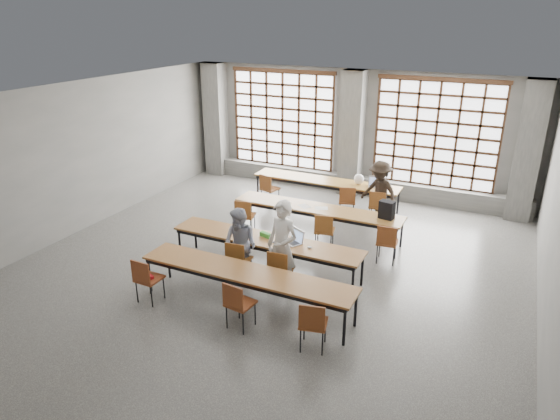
% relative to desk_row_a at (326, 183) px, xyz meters
% --- Properties ---
extents(floor, '(11.00, 11.00, 0.00)m').
position_rel_desk_row_a_xyz_m(floor, '(0.25, -3.91, -0.66)').
color(floor, '#474745').
rests_on(floor, ground).
extents(ceiling, '(11.00, 11.00, 0.00)m').
position_rel_desk_row_a_xyz_m(ceiling, '(0.25, -3.91, 2.84)').
color(ceiling, silver).
rests_on(ceiling, floor).
extents(wall_back, '(10.00, 0.00, 10.00)m').
position_rel_desk_row_a_xyz_m(wall_back, '(0.25, 1.59, 1.09)').
color(wall_back, '#5F5F5C').
rests_on(wall_back, floor).
extents(wall_front, '(10.00, 0.00, 10.00)m').
position_rel_desk_row_a_xyz_m(wall_front, '(0.25, -9.41, 1.09)').
color(wall_front, '#5F5F5C').
rests_on(wall_front, floor).
extents(wall_left, '(0.00, 11.00, 11.00)m').
position_rel_desk_row_a_xyz_m(wall_left, '(-4.75, -3.91, 1.09)').
color(wall_left, '#5F5F5C').
rests_on(wall_left, floor).
extents(wall_right, '(0.00, 11.00, 11.00)m').
position_rel_desk_row_a_xyz_m(wall_right, '(5.25, -3.91, 1.09)').
color(wall_right, '#5F5F5C').
rests_on(wall_right, floor).
extents(column_left, '(0.60, 0.55, 3.50)m').
position_rel_desk_row_a_xyz_m(column_left, '(-4.25, 1.31, 1.09)').
color(column_left, '#52524F').
rests_on(column_left, floor).
extents(column_mid, '(0.60, 0.55, 3.50)m').
position_rel_desk_row_a_xyz_m(column_mid, '(0.25, 1.31, 1.09)').
color(column_mid, '#52524F').
rests_on(column_mid, floor).
extents(column_right, '(0.60, 0.55, 3.50)m').
position_rel_desk_row_a_xyz_m(column_right, '(4.75, 1.31, 1.09)').
color(column_right, '#52524F').
rests_on(column_right, floor).
extents(window_left, '(3.32, 0.12, 3.00)m').
position_rel_desk_row_a_xyz_m(window_left, '(-2.00, 1.51, 1.24)').
color(window_left, white).
rests_on(window_left, wall_back).
extents(window_right, '(3.32, 0.12, 3.00)m').
position_rel_desk_row_a_xyz_m(window_right, '(2.50, 1.51, 1.24)').
color(window_right, white).
rests_on(window_right, wall_back).
extents(sill_ledge, '(9.80, 0.35, 0.50)m').
position_rel_desk_row_a_xyz_m(sill_ledge, '(0.25, 1.39, -0.41)').
color(sill_ledge, '#52524F').
rests_on(sill_ledge, floor).
extents(desk_row_a, '(4.00, 0.70, 0.73)m').
position_rel_desk_row_a_xyz_m(desk_row_a, '(0.00, 0.00, 0.00)').
color(desk_row_a, brown).
rests_on(desk_row_a, floor).
extents(desk_row_b, '(4.00, 0.70, 0.73)m').
position_rel_desk_row_a_xyz_m(desk_row_b, '(0.54, -1.97, 0.00)').
color(desk_row_b, brown).
rests_on(desk_row_b, floor).
extents(desk_row_c, '(4.00, 0.70, 0.73)m').
position_rel_desk_row_a_xyz_m(desk_row_c, '(0.25, -4.00, 0.00)').
color(desk_row_c, brown).
rests_on(desk_row_c, floor).
extents(desk_row_d, '(4.00, 0.70, 0.73)m').
position_rel_desk_row_a_xyz_m(desk_row_d, '(0.55, -5.35, 0.00)').
color(desk_row_d, brown).
rests_on(desk_row_d, floor).
extents(chair_back_left, '(0.50, 0.50, 0.88)m').
position_rel_desk_row_a_xyz_m(chair_back_left, '(-1.42, -0.63, -0.13)').
color(chair_back_left, maroon).
rests_on(chair_back_left, floor).
extents(chair_back_mid, '(0.53, 0.53, 0.88)m').
position_rel_desk_row_a_xyz_m(chair_back_mid, '(0.82, -0.63, -0.13)').
color(chair_back_mid, brown).
rests_on(chair_back_mid, floor).
extents(chair_back_right, '(0.47, 0.47, 0.88)m').
position_rel_desk_row_a_xyz_m(chair_back_right, '(1.61, -0.63, -0.13)').
color(chair_back_right, brown).
rests_on(chair_back_right, floor).
extents(chair_mid_left, '(0.50, 0.50, 0.88)m').
position_rel_desk_row_a_xyz_m(chair_mid_left, '(-1.04, -2.60, -0.13)').
color(chair_mid_left, brown).
rests_on(chair_mid_left, floor).
extents(chair_mid_centre, '(0.50, 0.50, 0.88)m').
position_rel_desk_row_a_xyz_m(chair_mid_centre, '(0.96, -2.60, -0.13)').
color(chair_mid_centre, brown).
rests_on(chair_mid_centre, floor).
extents(chair_mid_right, '(0.46, 0.47, 0.88)m').
position_rel_desk_row_a_xyz_m(chair_mid_right, '(2.35, -2.60, -0.13)').
color(chair_mid_right, brown).
rests_on(chair_mid_right, floor).
extents(chair_front_left, '(0.45, 0.46, 0.88)m').
position_rel_desk_row_a_xyz_m(chair_front_left, '(-0.05, -4.63, -0.13)').
color(chair_front_left, brown).
rests_on(chair_front_left, floor).
extents(chair_front_right, '(0.45, 0.45, 0.88)m').
position_rel_desk_row_a_xyz_m(chair_front_right, '(0.85, -4.63, -0.13)').
color(chair_front_right, brown).
rests_on(chair_front_right, floor).
extents(chair_near_left, '(0.43, 0.44, 0.88)m').
position_rel_desk_row_a_xyz_m(chair_near_left, '(-1.16, -5.98, -0.13)').
color(chair_near_left, maroon).
rests_on(chair_near_left, floor).
extents(chair_near_mid, '(0.47, 0.47, 0.88)m').
position_rel_desk_row_a_xyz_m(chair_near_mid, '(0.74, -5.98, -0.13)').
color(chair_near_mid, maroon).
rests_on(chair_near_mid, floor).
extents(chair_near_right, '(0.51, 0.51, 0.88)m').
position_rel_desk_row_a_xyz_m(chair_near_right, '(2.06, -5.98, -0.13)').
color(chair_near_right, brown).
rests_on(chair_near_right, floor).
extents(student_male, '(0.74, 0.58, 1.80)m').
position_rel_desk_row_a_xyz_m(student_male, '(0.85, -4.50, 0.23)').
color(student_male, silver).
rests_on(student_male, floor).
extents(student_female, '(0.78, 0.64, 1.48)m').
position_rel_desk_row_a_xyz_m(student_female, '(-0.05, -4.50, 0.08)').
color(student_female, '#18224A').
rests_on(student_female, floor).
extents(student_back, '(1.18, 0.94, 1.59)m').
position_rel_desk_row_a_xyz_m(student_back, '(1.60, -0.50, 0.13)').
color(student_back, black).
rests_on(student_back, floor).
extents(laptop_front, '(0.46, 0.44, 0.26)m').
position_rel_desk_row_a_xyz_m(laptop_front, '(0.83, -3.90, 0.13)').
color(laptop_front, '#B6B6BB').
rests_on(laptop_front, desk_row_c).
extents(laptop_back, '(0.44, 0.40, 0.26)m').
position_rel_desk_row_a_xyz_m(laptop_back, '(1.33, 0.11, 0.13)').
color(laptop_back, '#ADADB2').
rests_on(laptop_back, desk_row_a).
extents(mouse, '(0.11, 0.08, 0.04)m').
position_rel_desk_row_a_xyz_m(mouse, '(1.20, -4.02, 0.08)').
color(mouse, silver).
rests_on(mouse, desk_row_c).
extents(green_box, '(0.27, 0.16, 0.09)m').
position_rel_desk_row_a_xyz_m(green_box, '(0.20, -3.92, 0.11)').
color(green_box, '#35882C').
rests_on(green_box, desk_row_c).
extents(phone, '(0.14, 0.10, 0.01)m').
position_rel_desk_row_a_xyz_m(phone, '(0.43, -4.10, 0.07)').
color(phone, black).
rests_on(phone, desk_row_c).
extents(paper_sheet_b, '(0.36, 0.34, 0.00)m').
position_rel_desk_row_a_xyz_m(paper_sheet_b, '(0.24, -2.02, 0.07)').
color(paper_sheet_b, silver).
rests_on(paper_sheet_b, desk_row_b).
extents(paper_sheet_c, '(0.35, 0.31, 0.00)m').
position_rel_desk_row_a_xyz_m(paper_sheet_c, '(0.64, -1.97, 0.07)').
color(paper_sheet_c, silver).
rests_on(paper_sheet_c, desk_row_b).
extents(backpack, '(0.35, 0.26, 0.40)m').
position_rel_desk_row_a_xyz_m(backpack, '(2.14, -1.92, 0.27)').
color(backpack, black).
rests_on(backpack, desk_row_b).
extents(plastic_bag, '(0.28, 0.23, 0.29)m').
position_rel_desk_row_a_xyz_m(plastic_bag, '(0.90, 0.05, 0.21)').
color(plastic_bag, white).
rests_on(plastic_bag, desk_row_a).
extents(red_pouch, '(0.22, 0.14, 0.06)m').
position_rel_desk_row_a_xyz_m(red_pouch, '(-1.15, -5.90, -0.16)').
color(red_pouch, '#B2161B').
rests_on(red_pouch, chair_near_left).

